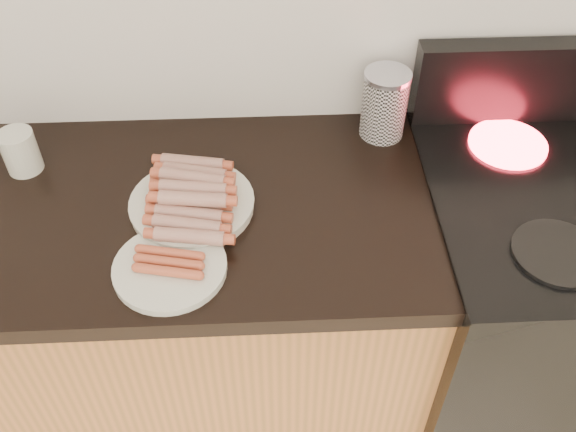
{
  "coord_description": "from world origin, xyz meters",
  "views": [
    {
      "loc": [
        0.04,
        0.7,
        1.86
      ],
      "look_at": [
        0.09,
        1.62,
        0.93
      ],
      "focal_mm": 40.0,
      "sensor_mm": 36.0,
      "label": 1
    }
  ],
  "objects_px": {
    "stove": "(547,318)",
    "main_plate": "(192,205)",
    "mug": "(20,151)",
    "canister": "(384,104)",
    "side_plate": "(170,268)"
  },
  "relations": [
    {
      "from": "main_plate",
      "to": "mug",
      "type": "height_order",
      "value": "mug"
    },
    {
      "from": "side_plate",
      "to": "mug",
      "type": "bearing_deg",
      "value": 137.79
    },
    {
      "from": "side_plate",
      "to": "canister",
      "type": "xyz_separation_m",
      "value": [
        0.47,
        0.41,
        0.08
      ]
    },
    {
      "from": "canister",
      "to": "side_plate",
      "type": "bearing_deg",
      "value": -139.03
    },
    {
      "from": "main_plate",
      "to": "canister",
      "type": "xyz_separation_m",
      "value": [
        0.44,
        0.24,
        0.08
      ]
    },
    {
      "from": "stove",
      "to": "canister",
      "type": "height_order",
      "value": "canister"
    },
    {
      "from": "side_plate",
      "to": "canister",
      "type": "distance_m",
      "value": 0.63
    },
    {
      "from": "main_plate",
      "to": "side_plate",
      "type": "relative_size",
      "value": 1.18
    },
    {
      "from": "main_plate",
      "to": "canister",
      "type": "distance_m",
      "value": 0.51
    },
    {
      "from": "stove",
      "to": "main_plate",
      "type": "xyz_separation_m",
      "value": [
        -0.89,
        0.01,
        0.45
      ]
    },
    {
      "from": "stove",
      "to": "mug",
      "type": "bearing_deg",
      "value": 173.14
    },
    {
      "from": "main_plate",
      "to": "stove",
      "type": "bearing_deg",
      "value": -0.38
    },
    {
      "from": "main_plate",
      "to": "mug",
      "type": "distance_m",
      "value": 0.41
    },
    {
      "from": "mug",
      "to": "canister",
      "type": "bearing_deg",
      "value": 6.31
    },
    {
      "from": "canister",
      "to": "main_plate",
      "type": "bearing_deg",
      "value": -151.42
    }
  ]
}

